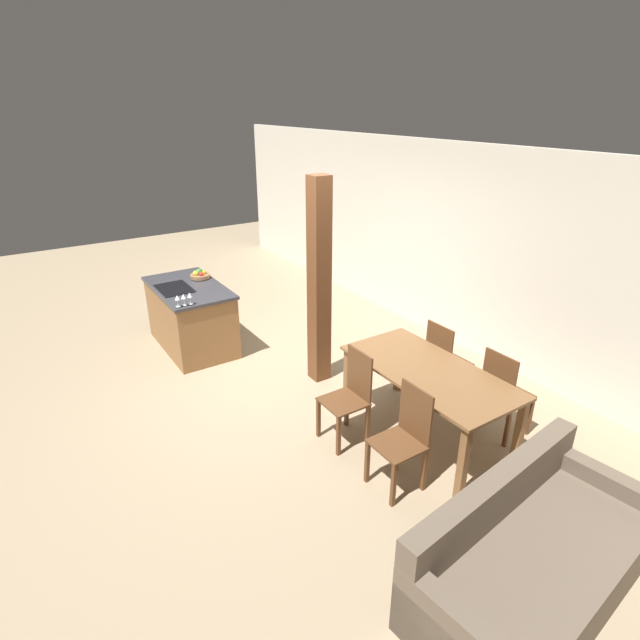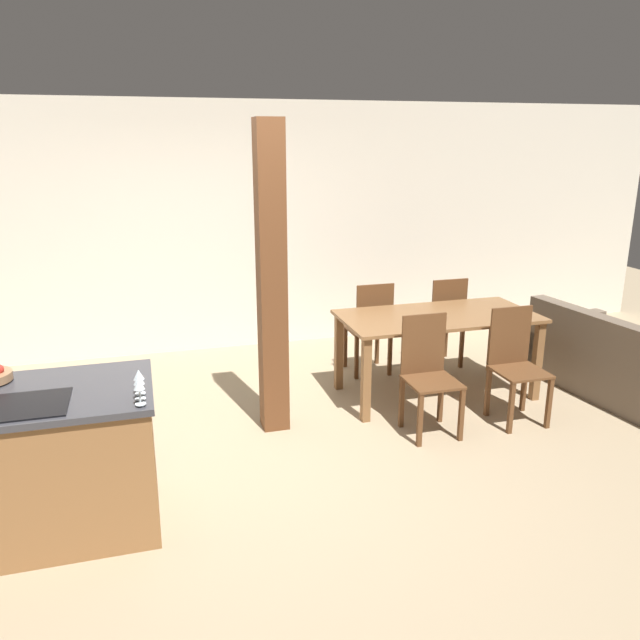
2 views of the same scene
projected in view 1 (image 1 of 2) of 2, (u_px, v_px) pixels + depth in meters
ground_plane at (280, 377)px, 6.24m from camera, size 16.00×16.00×0.00m
wall_back at (439, 242)px, 6.99m from camera, size 11.20×0.08×2.70m
kitchen_island at (191, 317)px, 6.85m from camera, size 1.46×0.84×0.90m
fruit_bowl at (200, 275)px, 6.94m from camera, size 0.27×0.27×0.11m
wine_glass_near at (177, 298)px, 5.94m from camera, size 0.06×0.06×0.15m
wine_glass_middle at (183, 297)px, 5.98m from camera, size 0.06×0.06×0.15m
wine_glass_far at (190, 296)px, 6.02m from camera, size 0.06×0.06×0.15m
dining_table at (428, 379)px, 4.89m from camera, size 1.77×0.87×0.77m
dining_chair_near_left at (350, 395)px, 4.93m from camera, size 0.40×0.40×0.96m
dining_chair_near_right at (404, 437)px, 4.32m from camera, size 0.40×0.40×0.96m
dining_chair_far_left at (444, 360)px, 5.59m from camera, size 0.40×0.40×0.96m
dining_chair_far_right at (503, 392)px, 4.98m from camera, size 0.40×0.40×0.96m
couch at (532, 559)px, 3.45m from camera, size 1.12×2.05×0.79m
timber_post at (319, 284)px, 5.74m from camera, size 0.21×0.21×2.45m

